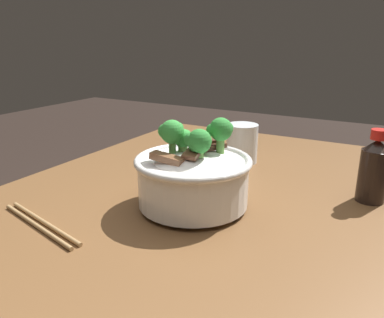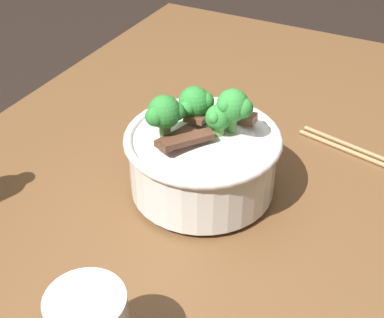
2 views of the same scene
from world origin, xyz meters
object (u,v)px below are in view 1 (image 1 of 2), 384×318
Objects in this scene: rice_bowl at (195,174)px; soy_sauce_bottle at (374,170)px; drinking_glass at (242,146)px; chopsticks_pair at (40,224)px.

soy_sauce_bottle is at bearing -55.79° from rice_bowl.
soy_sauce_bottle reaches higher than drinking_glass.
rice_bowl is 0.29m from drinking_glass.
rice_bowl is at bearing 124.21° from soy_sauce_bottle.
rice_bowl reaches higher than soy_sauce_bottle.
rice_bowl is 0.98× the size of chopsticks_pair.
rice_bowl is 0.33m from soy_sauce_bottle.
soy_sauce_bottle is (0.37, -0.46, 0.06)m from chopsticks_pair.
chopsticks_pair is 1.55× the size of soy_sauce_bottle.
soy_sauce_bottle reaches higher than chopsticks_pair.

